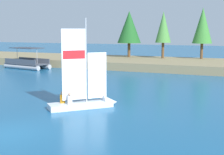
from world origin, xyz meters
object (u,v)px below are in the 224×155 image
(shoreline_tree_centre, at_px, (203,26))
(sailboat, at_px, (91,100))
(shoreline_tree_left, at_px, (129,27))
(shoreline_tree_midleft, at_px, (163,27))
(pontoon_boat, at_px, (27,63))

(shoreline_tree_centre, relative_size, sailboat, 1.16)
(shoreline_tree_left, height_order, shoreline_tree_centre, shoreline_tree_centre)
(shoreline_tree_centre, height_order, sailboat, shoreline_tree_centre)
(shoreline_tree_left, distance_m, shoreline_tree_midleft, 5.22)
(shoreline_tree_centre, bearing_deg, pontoon_boat, -149.49)
(shoreline_tree_midleft, bearing_deg, sailboat, -85.17)
(pontoon_boat, bearing_deg, sailboat, -31.83)
(shoreline_tree_left, xyz_separation_m, shoreline_tree_midleft, (5.21, -0.20, -0.05))
(sailboat, bearing_deg, shoreline_tree_left, 59.53)
(shoreline_tree_left, height_order, sailboat, shoreline_tree_left)
(pontoon_boat, bearing_deg, shoreline_tree_midleft, 46.24)
(sailboat, height_order, pontoon_boat, sailboat)
(shoreline_tree_midleft, distance_m, pontoon_boat, 19.41)
(pontoon_boat, bearing_deg, shoreline_tree_left, 58.42)
(shoreline_tree_centre, distance_m, pontoon_boat, 24.40)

